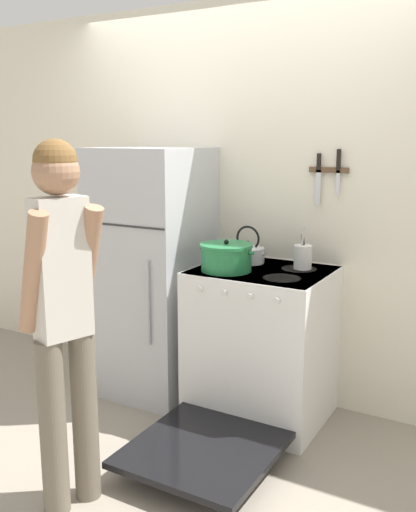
# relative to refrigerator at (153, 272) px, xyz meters

# --- Properties ---
(ground_plane) EXTENTS (14.00, 14.00, 0.00)m
(ground_plane) POSITION_rel_refrigerator_xyz_m (0.50, 0.33, -0.82)
(ground_plane) COLOR gray
(wall_back) EXTENTS (10.00, 0.06, 2.55)m
(wall_back) POSITION_rel_refrigerator_xyz_m (0.50, 0.36, 0.46)
(wall_back) COLOR silver
(wall_back) RESTS_ON ground_plane
(refrigerator) EXTENTS (0.66, 0.68, 1.63)m
(refrigerator) POSITION_rel_refrigerator_xyz_m (0.00, 0.00, 0.00)
(refrigerator) COLOR #B7BABF
(refrigerator) RESTS_ON ground_plane
(stove_range) EXTENTS (0.78, 1.41, 0.93)m
(stove_range) POSITION_rel_refrigerator_xyz_m (0.80, -0.04, -0.36)
(stove_range) COLOR white
(stove_range) RESTS_ON ground_plane
(dutch_oven_pot) EXTENTS (0.35, 0.31, 0.19)m
(dutch_oven_pot) POSITION_rel_refrigerator_xyz_m (0.62, -0.13, 0.19)
(dutch_oven_pot) COLOR #237A42
(dutch_oven_pot) RESTS_ON stove_range
(tea_kettle) EXTENTS (0.26, 0.21, 0.23)m
(tea_kettle) POSITION_rel_refrigerator_xyz_m (0.64, 0.13, 0.18)
(tea_kettle) COLOR silver
(tea_kettle) RESTS_ON stove_range
(utensil_jar) EXTENTS (0.11, 0.11, 0.25)m
(utensil_jar) POSITION_rel_refrigerator_xyz_m (0.99, 0.14, 0.19)
(utensil_jar) COLOR silver
(utensil_jar) RESTS_ON stove_range
(person) EXTENTS (0.34, 0.40, 1.69)m
(person) POSITION_rel_refrigerator_xyz_m (0.40, -1.24, 0.15)
(person) COLOR #6B6051
(person) RESTS_ON ground_plane
(wall_knife_strip) EXTENTS (0.24, 0.03, 0.34)m
(wall_knife_strip) POSITION_rel_refrigerator_xyz_m (1.07, 0.31, 0.69)
(wall_knife_strip) COLOR brown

